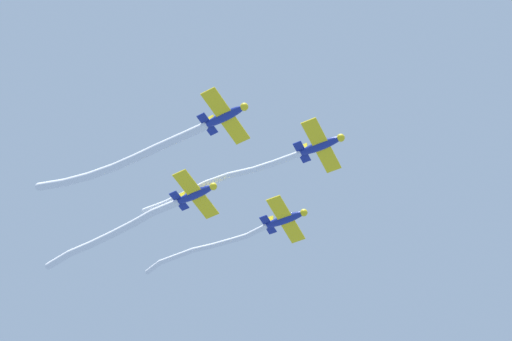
{
  "coord_description": "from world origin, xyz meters",
  "views": [
    {
      "loc": [
        -47.66,
        8.79,
        4.46
      ],
      "look_at": [
        1.58,
        -0.45,
        69.2
      ],
      "focal_mm": 52.86,
      "sensor_mm": 36.0,
      "label": 1
    }
  ],
  "objects": [
    {
      "name": "airplane_right_wing",
      "position": [
        -4.59,
        3.93,
        69.59
      ],
      "size": [
        6.61,
        5.98,
        1.83
      ],
      "rotation": [
        0.0,
        0.0,
        4.01
      ],
      "color": "navy"
    },
    {
      "name": "smoke_trail_slot",
      "position": [
        13.77,
        14.45,
        68.99
      ],
      "size": [
        13.19,
        14.66,
        1.44
      ],
      "color": "white"
    },
    {
      "name": "smoke_trail_left_wing",
      "position": [
        15.03,
        3.47,
        70.0
      ],
      "size": [
        12.64,
        13.18,
        2.75
      ],
      "color": "white"
    },
    {
      "name": "smoke_trail_lead",
      "position": [
        5.21,
        3.4,
        70.65
      ],
      "size": [
        14.4,
        16.25,
        3.75
      ],
      "color": "white"
    },
    {
      "name": "airplane_slot",
      "position": [
        5.97,
        5.54,
        69.09
      ],
      "size": [
        6.66,
        5.96,
        1.83
      ],
      "rotation": [
        0.0,
        0.0,
        4.02
      ],
      "color": "navy"
    },
    {
      "name": "airplane_lead",
      "position": [
        -2.97,
        -6.63,
        69.29
      ],
      "size": [
        6.83,
        5.86,
        1.83
      ],
      "rotation": [
        0.0,
        0.0,
        4.08
      ],
      "color": "navy"
    },
    {
      "name": "smoke_trail_right_wing",
      "position": [
        2.95,
        14.05,
        69.1
      ],
      "size": [
        11.94,
        17.68,
        1.74
      ],
      "color": "white"
    },
    {
      "name": "airplane_left_wing",
      "position": [
        7.58,
        -5.02,
        68.89
      ],
      "size": [
        6.85,
        5.85,
        1.83
      ],
      "rotation": [
        0.0,
        0.0,
        4.08
      ],
      "color": "navy"
    }
  ]
}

